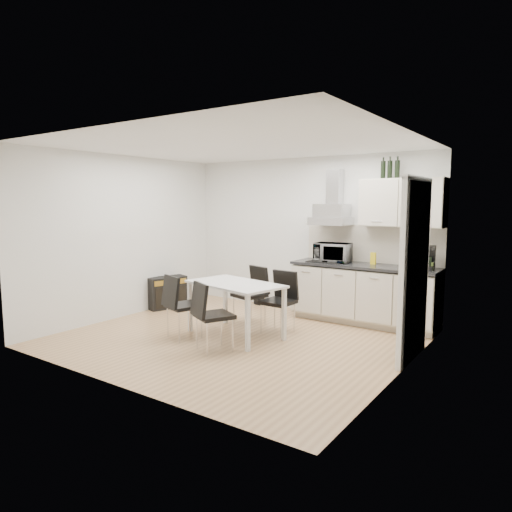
{
  "coord_description": "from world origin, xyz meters",
  "views": [
    {
      "loc": [
        3.67,
        -4.87,
        1.87
      ],
      "look_at": [
        0.04,
        0.42,
        1.1
      ],
      "focal_mm": 32.0,
      "sensor_mm": 36.0,
      "label": 1
    }
  ],
  "objects_px": {
    "kitchenette": "(367,270)",
    "chair_near_left": "(184,307)",
    "dining_table": "(235,289)",
    "chair_far_left": "(249,296)",
    "chair_near_right": "(214,316)",
    "chair_far_right": "(278,303)",
    "guitar_amp": "(167,292)",
    "floor_speaker": "(260,297)"
  },
  "relations": [
    {
      "from": "dining_table",
      "to": "chair_near_right",
      "type": "distance_m",
      "value": 0.72
    },
    {
      "from": "chair_far_right",
      "to": "chair_near_left",
      "type": "bearing_deg",
      "value": 47.74
    },
    {
      "from": "chair_far_left",
      "to": "chair_near_left",
      "type": "height_order",
      "value": "same"
    },
    {
      "from": "chair_far_right",
      "to": "chair_near_right",
      "type": "xyz_separation_m",
      "value": [
        -0.24,
        -1.11,
        0.0
      ]
    },
    {
      "from": "kitchenette",
      "to": "chair_far_left",
      "type": "xyz_separation_m",
      "value": [
        -1.47,
        -1.04,
        -0.39
      ]
    },
    {
      "from": "kitchenette",
      "to": "chair_near_right",
      "type": "relative_size",
      "value": 2.86
    },
    {
      "from": "chair_far_left",
      "to": "guitar_amp",
      "type": "xyz_separation_m",
      "value": [
        -1.81,
        0.05,
        -0.16
      ]
    },
    {
      "from": "guitar_amp",
      "to": "chair_far_right",
      "type": "bearing_deg",
      "value": 12.94
    },
    {
      "from": "chair_far_right",
      "to": "chair_near_left",
      "type": "distance_m",
      "value": 1.31
    },
    {
      "from": "chair_far_right",
      "to": "kitchenette",
      "type": "bearing_deg",
      "value": -122.85
    },
    {
      "from": "chair_far_right",
      "to": "guitar_amp",
      "type": "bearing_deg",
      "value": -2.15
    },
    {
      "from": "chair_far_right",
      "to": "guitar_amp",
      "type": "distance_m",
      "value": 2.44
    },
    {
      "from": "chair_near_right",
      "to": "chair_far_left",
      "type": "bearing_deg",
      "value": 132.88
    },
    {
      "from": "chair_near_left",
      "to": "floor_speaker",
      "type": "height_order",
      "value": "chair_near_left"
    },
    {
      "from": "kitchenette",
      "to": "dining_table",
      "type": "height_order",
      "value": "kitchenette"
    },
    {
      "from": "dining_table",
      "to": "guitar_amp",
      "type": "bearing_deg",
      "value": 173.87
    },
    {
      "from": "chair_far_right",
      "to": "chair_near_left",
      "type": "relative_size",
      "value": 1.0
    },
    {
      "from": "chair_far_left",
      "to": "chair_near_right",
      "type": "relative_size",
      "value": 1.0
    },
    {
      "from": "guitar_amp",
      "to": "floor_speaker",
      "type": "height_order",
      "value": "guitar_amp"
    },
    {
      "from": "kitchenette",
      "to": "chair_far_right",
      "type": "distance_m",
      "value": 1.53
    },
    {
      "from": "chair_near_right",
      "to": "guitar_amp",
      "type": "relative_size",
      "value": 1.22
    },
    {
      "from": "kitchenette",
      "to": "chair_near_left",
      "type": "height_order",
      "value": "kitchenette"
    },
    {
      "from": "chair_far_right",
      "to": "chair_near_right",
      "type": "bearing_deg",
      "value": 80.51
    },
    {
      "from": "chair_far_right",
      "to": "floor_speaker",
      "type": "xyz_separation_m",
      "value": [
        -1.23,
        1.36,
        -0.3
      ]
    },
    {
      "from": "chair_far_right",
      "to": "chair_near_right",
      "type": "height_order",
      "value": "same"
    },
    {
      "from": "floor_speaker",
      "to": "guitar_amp",
      "type": "bearing_deg",
      "value": -124.33
    },
    {
      "from": "chair_far_left",
      "to": "chair_near_right",
      "type": "height_order",
      "value": "same"
    },
    {
      "from": "guitar_amp",
      "to": "floor_speaker",
      "type": "relative_size",
      "value": 2.55
    },
    {
      "from": "dining_table",
      "to": "chair_far_right",
      "type": "height_order",
      "value": "chair_far_right"
    },
    {
      "from": "dining_table",
      "to": "chair_near_right",
      "type": "xyz_separation_m",
      "value": [
        0.17,
        -0.66,
        -0.22
      ]
    },
    {
      "from": "floor_speaker",
      "to": "kitchenette",
      "type": "bearing_deg",
      "value": 6.98
    },
    {
      "from": "kitchenette",
      "to": "chair_far_left",
      "type": "distance_m",
      "value": 1.84
    },
    {
      "from": "kitchenette",
      "to": "floor_speaker",
      "type": "bearing_deg",
      "value": 175.48
    },
    {
      "from": "chair_far_left",
      "to": "kitchenette",
      "type": "bearing_deg",
      "value": -128.45
    },
    {
      "from": "chair_far_left",
      "to": "chair_near_left",
      "type": "distance_m",
      "value": 1.14
    },
    {
      "from": "dining_table",
      "to": "chair_far_right",
      "type": "relative_size",
      "value": 1.67
    },
    {
      "from": "kitchenette",
      "to": "chair_near_left",
      "type": "distance_m",
      "value": 2.81
    },
    {
      "from": "chair_near_left",
      "to": "floor_speaker",
      "type": "relative_size",
      "value": 3.11
    },
    {
      "from": "floor_speaker",
      "to": "dining_table",
      "type": "bearing_deg",
      "value": -54.28
    },
    {
      "from": "chair_far_left",
      "to": "guitar_amp",
      "type": "relative_size",
      "value": 1.22
    },
    {
      "from": "dining_table",
      "to": "chair_near_right",
      "type": "bearing_deg",
      "value": -63.39
    },
    {
      "from": "dining_table",
      "to": "chair_far_left",
      "type": "height_order",
      "value": "chair_far_left"
    }
  ]
}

